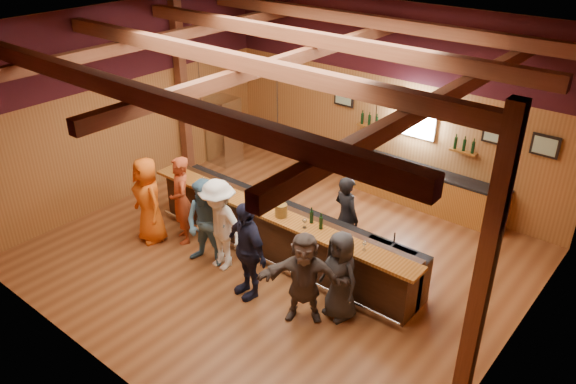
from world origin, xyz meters
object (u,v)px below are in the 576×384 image
(back_bar_cabinet, at_px, (421,187))
(bottle_a, at_px, (311,217))
(customer_white, at_px, (219,225))
(stainless_fridge, at_px, (224,131))
(customer_orange, at_px, (148,200))
(customer_brown, at_px, (304,277))
(customer_navy, at_px, (247,250))
(customer_redvest, at_px, (181,200))
(customer_denim, at_px, (207,223))
(customer_dark, at_px, (340,276))
(ice_bucket, at_px, (281,210))
(bartender, at_px, (346,217))
(bar_counter, at_px, (284,231))

(back_bar_cabinet, height_order, bottle_a, bottle_a)
(customer_white, bearing_deg, stainless_fridge, 136.15)
(stainless_fridge, xyz_separation_m, customer_orange, (1.59, -3.78, 0.03))
(customer_brown, bearing_deg, customer_navy, 152.33)
(customer_white, bearing_deg, back_bar_cabinet, 70.69)
(customer_redvest, xyz_separation_m, customer_white, (1.29, -0.20, -0.01))
(back_bar_cabinet, xyz_separation_m, customer_denim, (-2.12, -4.76, 0.43))
(customer_navy, distance_m, customer_brown, 1.20)
(customer_denim, relative_size, customer_navy, 0.96)
(customer_dark, distance_m, ice_bucket, 1.85)
(stainless_fridge, height_order, customer_dark, stainless_fridge)
(bartender, height_order, bottle_a, bartender)
(stainless_fridge, xyz_separation_m, customer_dark, (6.06, -3.31, -0.08))
(ice_bucket, bearing_deg, customer_dark, -16.70)
(bar_counter, bearing_deg, customer_denim, -128.05)
(back_bar_cabinet, xyz_separation_m, ice_bucket, (-0.97, -3.91, 0.76))
(customer_dark, bearing_deg, customer_brown, -120.45)
(customer_redvest, distance_m, customer_dark, 3.90)
(bottle_a, bearing_deg, back_bar_cabinet, 84.22)
(customer_denim, bearing_deg, bartender, 31.97)
(bar_counter, xyz_separation_m, bottle_a, (0.80, -0.17, 0.71))
(bar_counter, xyz_separation_m, customer_dark, (1.94, -0.86, 0.30))
(customer_redvest, bearing_deg, customer_brown, 26.74)
(bartender, bearing_deg, ice_bucket, 72.37)
(back_bar_cabinet, relative_size, customer_white, 2.12)
(customer_redvest, bearing_deg, customer_orange, -112.20)
(customer_denim, xyz_separation_m, customer_dark, (2.87, 0.34, -0.08))
(stainless_fridge, bearing_deg, customer_white, -46.06)
(customer_dark, bearing_deg, customer_white, -159.40)
(customer_dark, xyz_separation_m, ice_bucket, (-1.72, 0.52, 0.41))
(bar_counter, bearing_deg, customer_dark, -23.82)
(bar_counter, distance_m, customer_navy, 1.51)
(bar_counter, relative_size, customer_brown, 3.75)
(back_bar_cabinet, height_order, customer_dark, customer_dark)
(customer_orange, height_order, customer_navy, customer_navy)
(back_bar_cabinet, height_order, ice_bucket, ice_bucket)
(stainless_fridge, height_order, bartender, stainless_fridge)
(stainless_fridge, relative_size, customer_white, 0.95)
(ice_bucket, bearing_deg, customer_redvest, -164.78)
(customer_navy, height_order, customer_dark, customer_navy)
(bartender, bearing_deg, customer_brown, 121.00)
(bar_counter, distance_m, customer_dark, 2.14)
(customer_brown, xyz_separation_m, ice_bucket, (-1.29, 0.95, 0.40))
(stainless_fridge, distance_m, customer_white, 4.97)
(customer_orange, distance_m, ice_bucket, 2.93)
(customer_denim, bearing_deg, ice_bucket, 22.48)
(customer_denim, xyz_separation_m, bartender, (1.89, 1.97, -0.04))
(back_bar_cabinet, xyz_separation_m, bottle_a, (-0.38, -3.74, 0.76))
(bar_counter, xyz_separation_m, customer_orange, (-2.52, -1.33, 0.41))
(customer_redvest, height_order, customer_white, customer_redvest)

